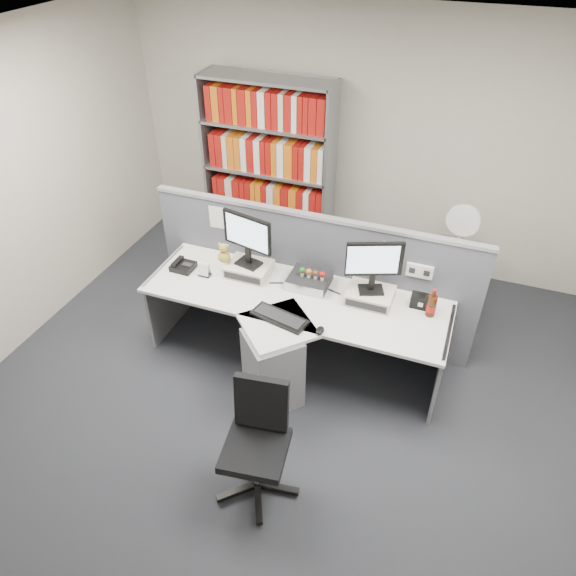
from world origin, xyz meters
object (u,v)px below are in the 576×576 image
at_px(monitor_right, 374,263).
at_px(cola_bottle, 431,306).
at_px(filing_cabinet, 449,283).
at_px(office_chair, 258,437).
at_px(keyboard, 280,317).
at_px(desk_phone, 183,266).
at_px(speaker, 421,301).
at_px(desktop_pc, 309,280).
at_px(shelving_unit, 269,174).
at_px(mouse, 320,330).
at_px(desk, 286,335).
at_px(monitor_left, 247,236).
at_px(desk_calendar, 204,270).
at_px(desk_fan, 463,224).

relative_size(monitor_right, cola_bottle, 1.83).
relative_size(filing_cabinet, office_chair, 0.78).
distance_m(keyboard, cola_bottle, 1.22).
xyz_separation_m(desk_phone, speaker, (2.10, 0.21, 0.03)).
bearing_deg(desktop_pc, filing_cabinet, 40.97).
distance_m(shelving_unit, office_chair, 3.15).
relative_size(desktop_pc, mouse, 3.42).
distance_m(desk_phone, shelving_unit, 1.64).
bearing_deg(desk, keyboard, -96.54).
bearing_deg(desk, monitor_left, 142.17).
bearing_deg(desk_phone, monitor_left, 13.91).
height_order(monitor_left, filing_cabinet, monitor_left).
xyz_separation_m(monitor_right, desktop_pc, (-0.54, 0.03, -0.33)).
bearing_deg(mouse, speaker, 41.06).
distance_m(desk_phone, office_chair, 1.84).
xyz_separation_m(monitor_right, speaker, (0.41, 0.06, -0.32)).
xyz_separation_m(desk, desk_calendar, (-0.85, 0.22, 0.32)).
distance_m(speaker, filing_cabinet, 1.06).
xyz_separation_m(monitor_right, keyboard, (-0.62, -0.49, -0.36)).
bearing_deg(desk_calendar, cola_bottle, 4.41).
bearing_deg(desktop_pc, desk, -98.60).
bearing_deg(cola_bottle, keyboard, -157.08).
xyz_separation_m(desktop_pc, mouse, (0.28, -0.56, -0.03)).
bearing_deg(keyboard, desk_calendar, 159.01).
relative_size(monitor_left, cola_bottle, 1.91).
bearing_deg(desk, shelving_unit, 115.96).
height_order(monitor_left, desktop_pc, monitor_left).
bearing_deg(filing_cabinet, keyboard, -128.84).
xyz_separation_m(desk_calendar, desk_fan, (2.05, 1.18, 0.25)).
bearing_deg(monitor_left, desk_calendar, -154.84).
bearing_deg(desk_calendar, speaker, 7.05).
distance_m(monitor_right, desktop_pc, 0.64).
bearing_deg(desk_phone, shelving_unit, 83.51).
distance_m(filing_cabinet, office_chair, 2.66).
height_order(keyboard, mouse, mouse).
distance_m(desktop_pc, keyboard, 0.52).
distance_m(monitor_right, filing_cabinet, 1.40).
height_order(desk_calendar, office_chair, office_chair).
xyz_separation_m(desk_calendar, shelving_unit, (-0.05, 1.63, 0.20)).
distance_m(desk_phone, cola_bottle, 2.19).
height_order(desktop_pc, shelving_unit, shelving_unit).
bearing_deg(speaker, mouse, -138.94).
bearing_deg(office_chair, desk, 100.59).
bearing_deg(monitor_left, mouse, -32.37).
xyz_separation_m(desk_fan, office_chair, (-1.00, -2.46, -0.54)).
distance_m(speaker, desk_fan, 1.00).
xyz_separation_m(keyboard, desk_calendar, (-0.84, 0.32, 0.04)).
bearing_deg(desk_calendar, desk_fan, 29.98).
distance_m(desktop_pc, speaker, 0.96).
height_order(monitor_left, desk_calendar, monitor_left).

